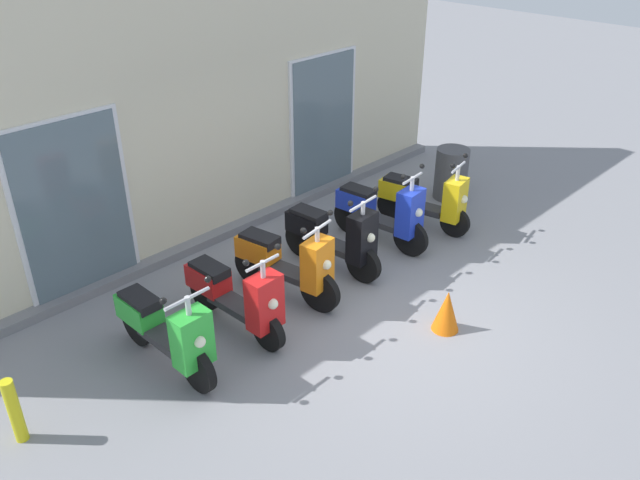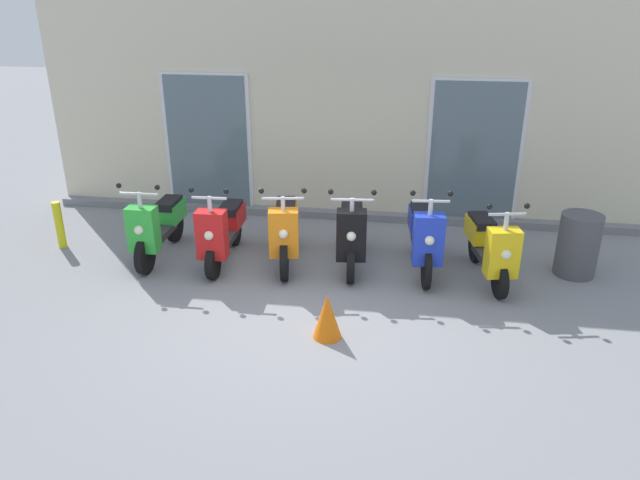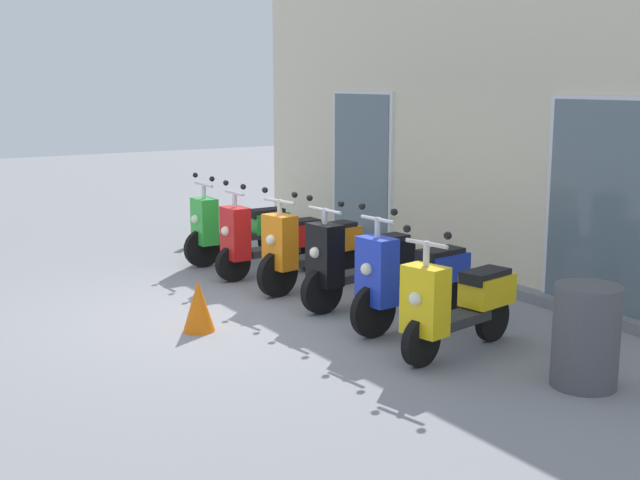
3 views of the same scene
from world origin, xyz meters
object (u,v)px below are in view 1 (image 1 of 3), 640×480
object	(u,v)px
scooter_orange	(287,263)
scooter_yellow	(425,199)
curb_bollard	(15,411)
scooter_green	(165,330)
trash_bin	(451,174)
scooter_black	(334,236)
traffic_cone	(447,311)
scooter_blue	(382,212)
scooter_red	(236,295)

from	to	relation	value
scooter_orange	scooter_yellow	distance (m)	2.71
scooter_orange	curb_bollard	world-z (taller)	scooter_orange
scooter_orange	curb_bollard	xyz separation A→B (m)	(-3.37, 0.06, -0.15)
scooter_green	trash_bin	distance (m)	5.69
scooter_black	trash_bin	size ratio (longest dim) A/B	1.86
scooter_green	trash_bin	size ratio (longest dim) A/B	1.92
scooter_orange	scooter_black	xyz separation A→B (m)	(0.90, 0.06, -0.00)
scooter_yellow	traffic_cone	xyz separation A→B (m)	(-1.89, -1.70, -0.22)
scooter_blue	scooter_black	bearing A→B (deg)	177.97
traffic_cone	trash_bin	world-z (taller)	trash_bin
scooter_orange	scooter_blue	world-z (taller)	scooter_blue
scooter_black	curb_bollard	distance (m)	4.28
scooter_black	traffic_cone	distance (m)	1.88
traffic_cone	trash_bin	size ratio (longest dim) A/B	0.62
scooter_green	trash_bin	world-z (taller)	scooter_green
traffic_cone	curb_bollard	size ratio (longest dim) A/B	0.74
scooter_red	scooter_orange	bearing A→B (deg)	4.90
scooter_green	scooter_yellow	distance (m)	4.51
scooter_orange	traffic_cone	bearing A→B (deg)	-65.44
curb_bollard	trash_bin	size ratio (longest dim) A/B	0.83
scooter_black	scooter_blue	distance (m)	0.97
trash_bin	scooter_yellow	bearing A→B (deg)	-164.09
scooter_green	scooter_yellow	xyz separation A→B (m)	(4.51, -0.05, 0.01)
scooter_yellow	scooter_black	bearing A→B (deg)	174.90
scooter_blue	trash_bin	world-z (taller)	scooter_blue
scooter_red	curb_bollard	xyz separation A→B (m)	(-2.51, 0.13, -0.12)
curb_bollard	traffic_cone	bearing A→B (deg)	-23.96
scooter_black	scooter_blue	xyz separation A→B (m)	(0.96, -0.03, 0.02)
scooter_red	traffic_cone	world-z (taller)	scooter_red
scooter_blue	traffic_cone	size ratio (longest dim) A/B	3.02
scooter_green	scooter_orange	size ratio (longest dim) A/B	1.02
scooter_green	scooter_yellow	world-z (taller)	scooter_green
scooter_orange	scooter_blue	size ratio (longest dim) A/B	1.01
scooter_black	scooter_green	bearing A→B (deg)	-177.68
scooter_black	scooter_blue	size ratio (longest dim) A/B	1.00
scooter_green	scooter_blue	xyz separation A→B (m)	(3.66, 0.07, 0.04)
scooter_black	scooter_red	bearing A→B (deg)	-175.79
scooter_yellow	trash_bin	world-z (taller)	scooter_yellow
scooter_orange	scooter_green	bearing A→B (deg)	-178.30
scooter_blue	curb_bollard	world-z (taller)	scooter_blue
scooter_green	scooter_red	world-z (taller)	scooter_green
scooter_orange	scooter_yellow	size ratio (longest dim) A/B	1.07
scooter_red	curb_bollard	distance (m)	2.52
scooter_orange	trash_bin	world-z (taller)	scooter_orange
traffic_cone	scooter_blue	bearing A→B (deg)	60.37
scooter_red	scooter_yellow	bearing A→B (deg)	-0.51
scooter_red	scooter_blue	xyz separation A→B (m)	(2.73, 0.10, 0.05)
scooter_red	trash_bin	xyz separation A→B (m)	(4.75, 0.30, -0.05)
scooter_green	scooter_orange	world-z (taller)	scooter_orange
scooter_black	curb_bollard	size ratio (longest dim) A/B	2.23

